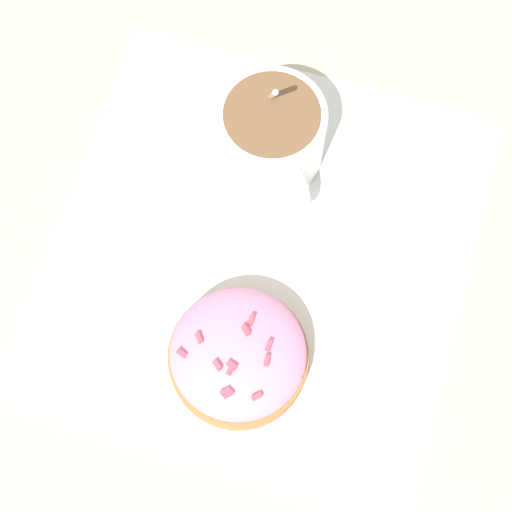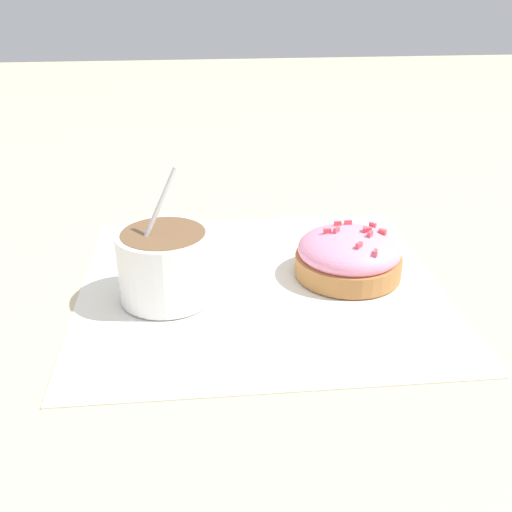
{
  "view_description": "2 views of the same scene",
  "coord_description": "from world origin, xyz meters",
  "views": [
    {
      "loc": [
        0.21,
        0.06,
        0.61
      ],
      "look_at": [
        0.01,
        0.0,
        0.03
      ],
      "focal_mm": 60.0,
      "sensor_mm": 36.0,
      "label": 1
    },
    {
      "loc": [
        -0.06,
        -0.48,
        0.27
      ],
      "look_at": [
        -0.0,
        -0.01,
        0.03
      ],
      "focal_mm": 42.0,
      "sensor_mm": 36.0,
      "label": 2
    }
  ],
  "objects": [
    {
      "name": "frosted_pastry",
      "position": [
        0.09,
        0.01,
        0.02
      ],
      "size": [
        0.1,
        0.1,
        0.05
      ],
      "color": "#B2753D",
      "rests_on": "paper_napkin"
    },
    {
      "name": "ground_plane",
      "position": [
        0.0,
        0.0,
        0.0
      ],
      "size": [
        3.0,
        3.0,
        0.0
      ],
      "primitive_type": "plane",
      "color": "#C6B793"
    },
    {
      "name": "coffee_cup",
      "position": [
        -0.08,
        -0.01,
        0.04
      ],
      "size": [
        0.09,
        0.09,
        0.12
      ],
      "color": "white",
      "rests_on": "paper_napkin"
    },
    {
      "name": "paper_napkin",
      "position": [
        0.0,
        0.0,
        0.0
      ],
      "size": [
        0.33,
        0.31,
        0.0
      ],
      "color": "white",
      "rests_on": "ground_plane"
    }
  ]
}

